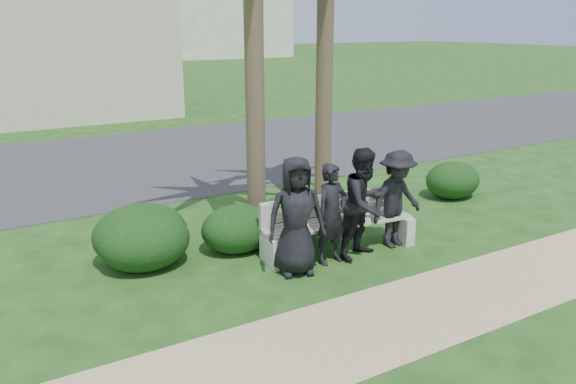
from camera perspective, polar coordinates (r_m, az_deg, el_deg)
name	(u,v)px	position (r m, az deg, el deg)	size (l,w,h in m)	color
ground	(325,263)	(8.52, 3.80, -7.24)	(160.00, 160.00, 0.00)	#173D11
footpath	(407,315)	(7.26, 11.95, -12.10)	(30.00, 1.60, 0.01)	tan
asphalt_street	(158,158)	(15.46, -13.06, 3.41)	(160.00, 8.00, 0.01)	#2D2D30
stucco_bldg_right	(46,18)	(24.65, -23.39, 15.96)	(8.40, 8.40, 7.30)	#C3B892
park_bench	(338,228)	(8.83, 5.11, -3.63)	(2.54, 0.84, 0.87)	#A89E8D
man_a	(296,216)	(7.90, 0.83, -2.46)	(0.84, 0.55, 1.72)	black
man_b	(332,214)	(8.30, 4.47, -2.24)	(0.56, 0.37, 1.53)	black
man_c	(364,203)	(8.56, 7.75, -1.13)	(0.83, 0.65, 1.71)	black
man_d	(396,199)	(9.05, 10.96, -0.72)	(1.02, 0.59, 1.58)	black
hedge_a	(145,239)	(8.48, -14.36, -4.68)	(1.33, 1.10, 0.87)	black
hedge_b	(141,232)	(8.69, -14.76, -3.99)	(1.42, 1.17, 0.93)	black
hedge_c	(237,227)	(8.89, -5.16, -3.57)	(1.17, 0.96, 0.76)	black
hedge_d	(290,217)	(9.28, 0.21, -2.51)	(1.22, 1.01, 0.79)	black
hedge_f	(453,179)	(12.04, 16.39, 1.27)	(1.18, 0.97, 0.77)	black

